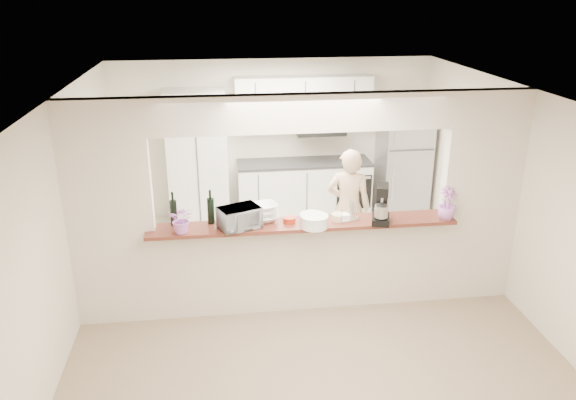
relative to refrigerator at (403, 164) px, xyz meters
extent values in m
plane|color=#9E846B|center=(-2.05, -2.65, -0.85)|extent=(6.00, 6.00, 0.00)
cube|color=beige|center=(-2.05, -1.10, -0.84)|extent=(5.00, 2.90, 0.01)
cube|color=beige|center=(-4.10, -2.65, 0.40)|extent=(0.90, 0.15, 2.50)
cube|color=beige|center=(0.00, -2.65, 0.40)|extent=(0.90, 0.15, 2.50)
cube|color=beige|center=(-2.05, -2.65, 1.45)|extent=(3.20, 0.15, 0.40)
cube|color=beige|center=(-2.05, -2.65, -0.32)|extent=(3.20, 0.15, 1.05)
cube|color=brown|center=(-2.05, -2.70, 0.22)|extent=(3.40, 0.38, 0.04)
cube|color=silver|center=(-3.25, 0.05, 0.20)|extent=(0.90, 0.60, 2.10)
cube|color=silver|center=(-1.60, 0.05, -0.40)|extent=(2.10, 0.60, 0.90)
cube|color=#2F2F32|center=(-1.60, 0.05, 0.07)|extent=(2.10, 0.62, 0.04)
cube|color=silver|center=(-1.60, 0.18, 1.02)|extent=(2.10, 0.35, 0.75)
cube|color=black|center=(-1.35, 0.07, 0.59)|extent=(0.75, 0.45, 0.12)
cube|color=black|center=(-0.85, -0.25, -0.35)|extent=(0.55, 0.02, 0.55)
cube|color=#B1B1B6|center=(0.00, 0.00, 0.00)|extent=(0.75, 0.70, 1.70)
imported|color=pink|center=(-3.35, -2.80, 0.39)|extent=(0.32, 0.29, 0.30)
cylinder|color=black|center=(-3.45, -2.58, 0.38)|extent=(0.08, 0.08, 0.28)
cylinder|color=black|center=(-3.45, -2.58, 0.57)|extent=(0.03, 0.03, 0.10)
cylinder|color=black|center=(-3.05, -2.58, 0.38)|extent=(0.08, 0.08, 0.29)
cylinder|color=black|center=(-3.05, -2.58, 0.58)|extent=(0.03, 0.03, 0.10)
imported|color=#A6A6AB|center=(-2.75, -2.75, 0.36)|extent=(0.50, 0.43, 0.24)
imported|color=white|center=(-2.46, -2.60, 0.34)|extent=(0.33, 0.33, 0.20)
cylinder|color=white|center=(-1.95, -2.84, 0.30)|extent=(0.29, 0.29, 0.13)
cylinder|color=white|center=(-1.95, -2.84, 0.37)|extent=(0.30, 0.30, 0.01)
cylinder|color=white|center=(-1.95, -2.69, 0.28)|extent=(0.25, 0.25, 0.08)
cylinder|color=white|center=(-1.95, -2.69, 0.33)|extent=(0.26, 0.26, 0.01)
cylinder|color=#992610|center=(-2.20, -2.68, 0.27)|extent=(0.13, 0.13, 0.06)
cylinder|color=#C9B58E|center=(-1.65, -2.68, 0.28)|extent=(0.16, 0.16, 0.07)
cube|color=silver|center=(-1.54, -2.69, 0.25)|extent=(0.27, 0.19, 0.02)
cube|color=white|center=(-1.54, -2.69, 0.29)|extent=(0.12, 0.12, 0.06)
cube|color=black|center=(-1.20, -2.80, 0.28)|extent=(0.26, 0.33, 0.07)
cube|color=black|center=(-1.17, -2.70, 0.47)|extent=(0.15, 0.14, 0.31)
cube|color=black|center=(-1.20, -2.81, 0.62)|extent=(0.19, 0.28, 0.10)
cylinder|color=#B7B7BC|center=(-1.22, -2.86, 0.40)|extent=(0.15, 0.15, 0.14)
imported|color=#CA71D1|center=(-0.45, -2.80, 0.42)|extent=(0.26, 0.26, 0.37)
imported|color=#CFAA86|center=(-1.27, -1.61, -0.06)|extent=(0.66, 0.52, 1.59)
camera|label=1|loc=(-2.95, -8.31, 2.67)|focal=35.00mm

